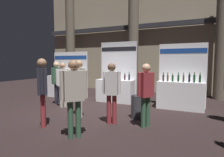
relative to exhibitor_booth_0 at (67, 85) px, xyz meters
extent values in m
plane|color=black|center=(2.51, -1.76, -0.60)|extent=(24.71, 24.71, 0.00)
cube|color=gray|center=(2.51, 3.44, 2.77)|extent=(12.35, 0.25, 6.75)
cube|color=#2D2D33|center=(2.51, 3.14, 3.11)|extent=(12.35, 0.20, 0.24)
cylinder|color=#665B4C|center=(-1.69, 2.54, 2.23)|extent=(0.56, 0.56, 5.66)
cylinder|color=#665B4C|center=(2.51, 2.54, 2.23)|extent=(0.56, 0.56, 5.66)
cylinder|color=#665B4C|center=(6.71, 2.54, 2.23)|extent=(0.56, 0.56, 5.66)
cube|color=white|center=(0.00, -0.04, -0.08)|extent=(1.89, 0.60, 1.05)
cube|color=white|center=(0.00, 0.30, 0.50)|extent=(1.98, 0.04, 2.21)
cube|color=navy|center=(0.00, 0.27, 1.33)|extent=(1.93, 0.01, 0.18)
cylinder|color=black|center=(-0.72, 0.01, 0.57)|extent=(0.07, 0.07, 0.25)
cylinder|color=black|center=(-0.72, 0.01, 0.73)|extent=(0.03, 0.03, 0.07)
cylinder|color=gold|center=(-0.72, 0.01, 0.77)|extent=(0.03, 0.03, 0.02)
cylinder|color=#472D14|center=(-0.43, -0.13, 0.57)|extent=(0.07, 0.07, 0.25)
cylinder|color=#472D14|center=(-0.43, -0.13, 0.73)|extent=(0.03, 0.03, 0.07)
cylinder|color=red|center=(-0.43, -0.13, 0.77)|extent=(0.03, 0.03, 0.02)
cylinder|color=black|center=(-0.15, 0.02, 0.56)|extent=(0.06, 0.06, 0.22)
cylinder|color=black|center=(-0.15, 0.02, 0.70)|extent=(0.03, 0.03, 0.06)
cylinder|color=red|center=(-0.15, 0.02, 0.74)|extent=(0.03, 0.03, 0.02)
cylinder|color=#19381E|center=(0.15, -0.02, 0.56)|extent=(0.08, 0.08, 0.23)
cylinder|color=#19381E|center=(0.15, -0.02, 0.71)|extent=(0.03, 0.03, 0.06)
cylinder|color=gold|center=(0.15, -0.02, 0.75)|extent=(0.03, 0.03, 0.02)
cylinder|color=black|center=(0.42, -0.13, 0.57)|extent=(0.07, 0.07, 0.26)
cylinder|color=black|center=(0.42, -0.13, 0.73)|extent=(0.03, 0.03, 0.07)
cylinder|color=red|center=(0.42, -0.13, 0.78)|extent=(0.03, 0.03, 0.02)
cylinder|color=black|center=(0.71, 0.03, 0.58)|extent=(0.07, 0.07, 0.27)
cylinder|color=black|center=(0.71, 0.03, 0.74)|extent=(0.03, 0.03, 0.07)
cylinder|color=red|center=(0.71, 0.03, 0.79)|extent=(0.03, 0.03, 0.02)
cube|color=white|center=(2.59, -0.02, -0.13)|extent=(1.60, 0.60, 0.96)
cube|color=white|center=(2.59, 0.32, 0.69)|extent=(1.68, 0.04, 2.59)
cube|color=black|center=(2.59, 0.29, 1.67)|extent=(1.63, 0.01, 0.18)
cylinder|color=black|center=(1.99, 0.04, 0.47)|extent=(0.07, 0.07, 0.23)
cylinder|color=black|center=(1.99, 0.04, 0.62)|extent=(0.03, 0.03, 0.07)
cylinder|color=red|center=(1.99, 0.04, 0.66)|extent=(0.03, 0.03, 0.02)
cylinder|color=#19381E|center=(2.18, -0.11, 0.46)|extent=(0.07, 0.07, 0.22)
cylinder|color=#19381E|center=(2.18, -0.11, 0.62)|extent=(0.03, 0.03, 0.08)
cylinder|color=black|center=(2.18, -0.11, 0.67)|extent=(0.03, 0.03, 0.02)
cylinder|color=black|center=(2.39, 0.04, 0.49)|extent=(0.07, 0.07, 0.28)
cylinder|color=black|center=(2.39, 0.04, 0.67)|extent=(0.03, 0.03, 0.09)
cylinder|color=red|center=(2.39, 0.04, 0.73)|extent=(0.03, 0.03, 0.02)
cylinder|color=black|center=(2.61, 0.05, 0.47)|extent=(0.06, 0.06, 0.23)
cylinder|color=black|center=(2.61, 0.05, 0.63)|extent=(0.03, 0.03, 0.08)
cylinder|color=gold|center=(2.61, 0.05, 0.68)|extent=(0.03, 0.03, 0.02)
cylinder|color=black|center=(2.79, -0.08, 0.47)|extent=(0.06, 0.06, 0.24)
cylinder|color=black|center=(2.79, -0.08, 0.63)|extent=(0.03, 0.03, 0.08)
cylinder|color=gold|center=(2.79, -0.08, 0.68)|extent=(0.03, 0.03, 0.02)
cylinder|color=black|center=(3.01, 0.02, 0.47)|extent=(0.06, 0.06, 0.23)
cylinder|color=black|center=(3.01, 0.02, 0.61)|extent=(0.03, 0.03, 0.06)
cylinder|color=black|center=(3.01, 0.02, 0.65)|extent=(0.03, 0.03, 0.02)
cylinder|color=black|center=(3.21, 0.01, 0.48)|extent=(0.06, 0.06, 0.25)
cylinder|color=black|center=(3.21, 0.01, 0.64)|extent=(0.03, 0.03, 0.08)
cylinder|color=black|center=(3.21, 0.01, 0.69)|extent=(0.03, 0.03, 0.02)
cube|color=white|center=(5.26, -0.18, -0.10)|extent=(1.62, 0.60, 1.00)
cube|color=white|center=(5.26, 0.16, 0.60)|extent=(1.70, 0.04, 2.40)
cube|color=navy|center=(5.26, 0.14, 1.52)|extent=(1.65, 0.01, 0.18)
cylinder|color=black|center=(4.64, -0.21, 0.51)|extent=(0.07, 0.07, 0.23)
cylinder|color=black|center=(4.64, -0.21, 0.67)|extent=(0.03, 0.03, 0.08)
cylinder|color=red|center=(4.64, -0.21, 0.72)|extent=(0.03, 0.03, 0.02)
cylinder|color=#472D14|center=(4.80, -0.20, 0.51)|extent=(0.06, 0.06, 0.23)
cylinder|color=#472D14|center=(4.80, -0.20, 0.66)|extent=(0.03, 0.03, 0.08)
cylinder|color=black|center=(4.80, -0.20, 0.71)|extent=(0.03, 0.03, 0.02)
cylinder|color=#19381E|center=(4.98, -0.23, 0.51)|extent=(0.07, 0.07, 0.23)
cylinder|color=#19381E|center=(4.98, -0.23, 0.65)|extent=(0.03, 0.03, 0.06)
cylinder|color=gold|center=(4.98, -0.23, 0.70)|extent=(0.03, 0.03, 0.02)
cylinder|color=#19381E|center=(5.17, -0.12, 0.51)|extent=(0.07, 0.07, 0.23)
cylinder|color=#19381E|center=(5.17, -0.12, 0.67)|extent=(0.03, 0.03, 0.08)
cylinder|color=black|center=(5.17, -0.12, 0.72)|extent=(0.03, 0.03, 0.02)
cylinder|color=#472D14|center=(5.35, -0.23, 0.51)|extent=(0.06, 0.06, 0.23)
cylinder|color=#472D14|center=(5.35, -0.23, 0.66)|extent=(0.03, 0.03, 0.08)
cylinder|color=red|center=(5.35, -0.23, 0.71)|extent=(0.03, 0.03, 0.02)
cylinder|color=black|center=(5.54, -0.20, 0.53)|extent=(0.07, 0.07, 0.27)
cylinder|color=black|center=(5.54, -0.20, 0.70)|extent=(0.03, 0.03, 0.07)
cylinder|color=gold|center=(5.54, -0.20, 0.74)|extent=(0.03, 0.03, 0.02)
cylinder|color=#19381E|center=(5.70, -0.25, 0.53)|extent=(0.07, 0.07, 0.27)
cylinder|color=#19381E|center=(5.70, -0.25, 0.70)|extent=(0.03, 0.03, 0.08)
cylinder|color=red|center=(5.70, -0.25, 0.75)|extent=(0.03, 0.03, 0.02)
cylinder|color=#19381E|center=(5.88, -0.19, 0.52)|extent=(0.07, 0.07, 0.25)
cylinder|color=#19381E|center=(5.88, -0.19, 0.69)|extent=(0.03, 0.03, 0.08)
cylinder|color=gold|center=(5.88, -0.19, 0.73)|extent=(0.03, 0.03, 0.02)
cylinder|color=#38383D|center=(4.18, -1.95, -0.26)|extent=(0.35, 0.35, 0.68)
torus|color=black|center=(4.18, -1.95, 0.09)|extent=(0.35, 0.35, 0.02)
cylinder|color=#ADA393|center=(2.58, -2.62, -0.18)|extent=(0.12, 0.12, 0.85)
cylinder|color=#ADA393|center=(2.43, -2.51, -0.18)|extent=(0.12, 0.12, 0.85)
cube|color=#ADA393|center=(2.51, -2.57, 0.58)|extent=(0.46, 0.42, 0.67)
sphere|color=#8C6647|center=(2.51, -2.57, 1.04)|extent=(0.23, 0.23, 0.23)
cylinder|color=#ADA393|center=(2.71, -2.70, 0.60)|extent=(0.08, 0.08, 0.64)
cylinder|color=#ADA393|center=(2.31, -2.43, 0.60)|extent=(0.08, 0.08, 0.64)
cylinder|color=#23232D|center=(0.54, -1.29, -0.19)|extent=(0.12, 0.12, 0.83)
cylinder|color=#23232D|center=(0.59, -1.45, -0.19)|extent=(0.12, 0.12, 0.83)
cube|color=#33563D|center=(0.57, -1.37, 0.56)|extent=(0.38, 0.48, 0.66)
sphere|color=tan|center=(0.57, -1.37, 1.00)|extent=(0.23, 0.23, 0.23)
cylinder|color=#33563D|center=(0.48, -1.13, 0.57)|extent=(0.08, 0.08, 0.62)
cylinder|color=#33563D|center=(0.65, -1.61, 0.57)|extent=(0.08, 0.08, 0.62)
cylinder|color=#33563D|center=(4.67, -2.55, -0.20)|extent=(0.12, 0.12, 0.80)
cylinder|color=#33563D|center=(4.59, -2.68, -0.20)|extent=(0.12, 0.12, 0.80)
cube|color=maroon|center=(4.63, -2.61, 0.52)|extent=(0.40, 0.43, 0.64)
sphere|color=tan|center=(4.63, -2.61, 0.95)|extent=(0.22, 0.22, 0.22)
cylinder|color=maroon|center=(4.75, -2.42, 0.53)|extent=(0.08, 0.08, 0.60)
cylinder|color=maroon|center=(4.51, -2.80, 0.53)|extent=(0.08, 0.08, 0.60)
cylinder|color=#ADA393|center=(1.27, -1.72, -0.20)|extent=(0.12, 0.12, 0.81)
cylinder|color=#ADA393|center=(1.14, -1.79, -0.20)|extent=(0.12, 0.12, 0.81)
cube|color=silver|center=(1.21, -1.76, 0.53)|extent=(0.40, 0.35, 0.64)
sphere|color=#8C6647|center=(1.21, -1.76, 0.97)|extent=(0.22, 0.22, 0.22)
cylinder|color=silver|center=(1.40, -1.66, 0.55)|extent=(0.08, 0.08, 0.61)
cylinder|color=silver|center=(1.01, -1.85, 0.55)|extent=(0.08, 0.08, 0.61)
cylinder|color=maroon|center=(2.23, -3.79, -0.17)|extent=(0.12, 0.12, 0.87)
cylinder|color=maroon|center=(2.11, -3.66, -0.17)|extent=(0.12, 0.12, 0.87)
cube|color=#23232D|center=(2.17, -3.72, 0.61)|extent=(0.43, 0.44, 0.69)
sphere|color=#8C6647|center=(2.17, -3.72, 1.08)|extent=(0.24, 0.24, 0.24)
cylinder|color=#23232D|center=(2.33, -3.90, 0.63)|extent=(0.08, 0.08, 0.65)
cylinder|color=#23232D|center=(2.01, -3.55, 0.63)|extent=(0.08, 0.08, 0.65)
cylinder|color=#33563D|center=(3.31, -4.06, -0.18)|extent=(0.12, 0.12, 0.85)
cylinder|color=#33563D|center=(3.43, -3.93, -0.18)|extent=(0.12, 0.12, 0.85)
cube|color=#ADA393|center=(3.37, -4.00, 0.58)|extent=(0.47, 0.48, 0.67)
sphere|color=#8C6647|center=(3.37, -4.00, 1.04)|extent=(0.23, 0.23, 0.23)
cylinder|color=#ADA393|center=(3.19, -4.19, 0.60)|extent=(0.08, 0.08, 0.64)
cylinder|color=#ADA393|center=(3.55, -3.81, 0.60)|extent=(0.08, 0.08, 0.64)
cylinder|color=maroon|center=(3.78, -2.72, -0.20)|extent=(0.12, 0.12, 0.81)
cylinder|color=maroon|center=(3.64, -2.77, -0.20)|extent=(0.12, 0.12, 0.81)
cube|color=silver|center=(3.71, -2.75, 0.53)|extent=(0.39, 0.33, 0.64)
sphere|color=brown|center=(3.71, -2.75, 0.96)|extent=(0.22, 0.22, 0.22)
cylinder|color=silver|center=(3.91, -2.69, 0.54)|extent=(0.08, 0.08, 0.61)
cylinder|color=silver|center=(3.51, -2.81, 0.54)|extent=(0.08, 0.08, 0.61)
camera|label=1|loc=(5.92, -7.43, 1.10)|focal=30.60mm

